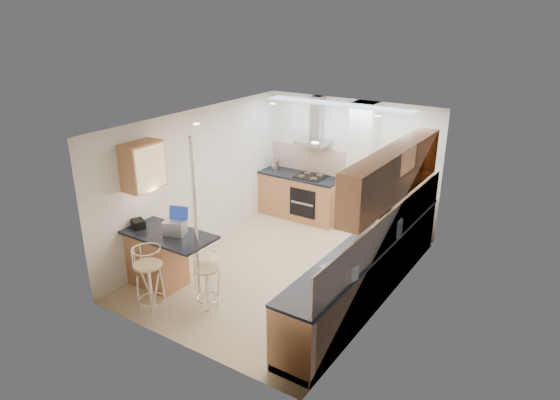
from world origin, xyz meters
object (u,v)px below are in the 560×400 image
Objects in this scene: bar_stool_near at (150,281)px; bar_stool_end at (207,283)px; microwave at (391,223)px; laptop at (175,228)px; bread_bin at (339,273)px.

bar_stool_near is 0.80m from bar_stool_end.
laptop is (-2.63, -1.88, -0.02)m from microwave.
laptop is at bearing 100.77° from bar_stool_end.
microwave is at bearing 26.34° from bar_stool_near.
bread_bin is at bearing 163.37° from microwave.
laptop is 0.99m from bar_stool_end.
bar_stool_near is 1.15× the size of bar_stool_end.
microwave is 0.56× the size of bar_stool_end.
microwave reaches higher than bread_bin.
bar_stool_near reaches higher than bar_stool_end.
microwave reaches higher than laptop.
laptop is at bearing 82.07° from bar_stool_near.
bread_bin reaches higher than bar_stool_end.
bar_stool_near is at bearing -98.55° from laptop.
bread_bin is (1.87, 0.35, 0.57)m from bar_stool_end.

